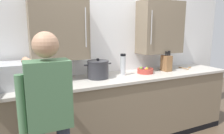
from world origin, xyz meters
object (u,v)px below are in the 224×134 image
object	(u,v)px
person_figure	(49,111)
knife_block	(166,63)
wooden_spoon	(187,68)
fruit_bowl	(145,70)
stock_pot	(98,69)
microwave_oven	(15,75)
thermos_flask	(123,64)

from	to	relation	value
person_figure	knife_block	bearing A→B (deg)	23.24
wooden_spoon	fruit_bowl	xyz separation A→B (m)	(-0.82, -0.01, 0.03)
stock_pot	knife_block	xyz separation A→B (m)	(1.11, -0.02, 0.00)
microwave_oven	knife_block	bearing A→B (deg)	-0.72
wooden_spoon	knife_block	bearing A→B (deg)	-177.82
stock_pot	knife_block	distance (m)	1.11
knife_block	person_figure	xyz separation A→B (m)	(-1.86, -0.80, -0.13)
knife_block	person_figure	world-z (taller)	person_figure
fruit_bowl	knife_block	size ratio (longest dim) A/B	0.74
fruit_bowl	thermos_flask	distance (m)	0.37
microwave_oven	person_figure	world-z (taller)	person_figure
knife_block	microwave_oven	bearing A→B (deg)	179.28
fruit_bowl	knife_block	world-z (taller)	knife_block
person_figure	microwave_oven	bearing A→B (deg)	105.45
wooden_spoon	thermos_flask	distance (m)	1.18
fruit_bowl	person_figure	xyz separation A→B (m)	(-1.48, -0.81, -0.05)
wooden_spoon	microwave_oven	bearing A→B (deg)	179.79
wooden_spoon	thermos_flask	xyz separation A→B (m)	(-1.18, 0.02, 0.14)
stock_pot	wooden_spoon	bearing A→B (deg)	-0.30
stock_pot	thermos_flask	world-z (taller)	thermos_flask
stock_pot	person_figure	bearing A→B (deg)	-132.43
wooden_spoon	thermos_flask	world-z (taller)	thermos_flask
microwave_oven	person_figure	distance (m)	0.87
microwave_oven	stock_pot	size ratio (longest dim) A/B	2.14
thermos_flask	microwave_oven	bearing A→B (deg)	-179.73
wooden_spoon	thermos_flask	size ratio (longest dim) A/B	0.70
stock_pot	fruit_bowl	size ratio (longest dim) A/B	1.62
microwave_oven	thermos_flask	world-z (taller)	thermos_flask
microwave_oven	stock_pot	xyz separation A→B (m)	(0.98, -0.00, -0.02)
thermos_flask	knife_block	bearing A→B (deg)	-2.54
wooden_spoon	stock_pot	world-z (taller)	stock_pot
thermos_flask	knife_block	size ratio (longest dim) A/B	0.97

